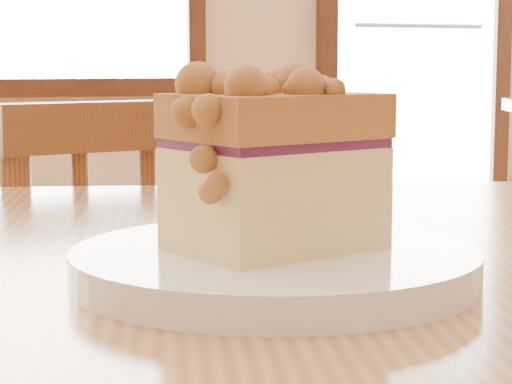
# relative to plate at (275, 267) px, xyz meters

# --- Properties ---
(plate) EXTENTS (0.23, 0.23, 0.02)m
(plate) POSITION_rel_plate_xyz_m (0.00, 0.00, 0.00)
(plate) COLOR white
(plate) RESTS_ON cafe_table_main
(cake_slice) EXTENTS (0.13, 0.11, 0.11)m
(cake_slice) POSITION_rel_plate_xyz_m (-0.00, 0.00, 0.06)
(cake_slice) COLOR #FFD990
(cake_slice) RESTS_ON plate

